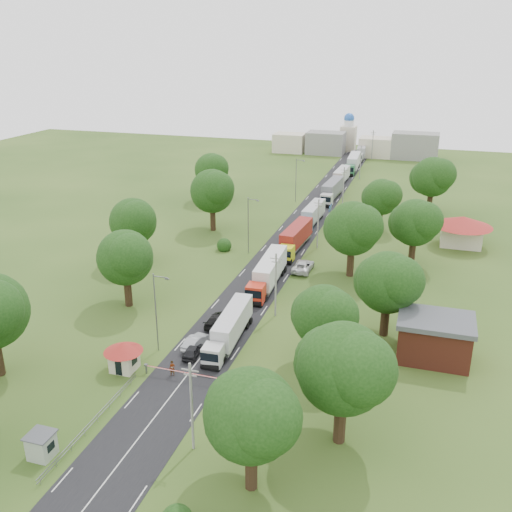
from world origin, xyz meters
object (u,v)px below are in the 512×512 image
at_px(boom_barrier, 172,371).
at_px(car_lane_front, 193,351).
at_px(truck_0, 230,328).
at_px(pedestrian_near, 172,369).
at_px(info_sign, 330,211).
at_px(guard_booth, 124,353).
at_px(car_lane_mid, 195,342).

relative_size(boom_barrier, car_lane_front, 2.30).
relative_size(truck_0, pedestrian_near, 7.68).
relative_size(boom_barrier, info_sign, 2.25).
distance_m(truck_0, car_lane_front, 5.57).
relative_size(guard_booth, pedestrian_near, 2.49).
bearing_deg(info_sign, car_lane_front, -96.43).
bearing_deg(guard_booth, info_sign, 78.32).
height_order(boom_barrier, car_lane_front, car_lane_front).
height_order(guard_booth, info_sign, info_sign).
xyz_separation_m(info_sign, pedestrian_near, (-6.73, -59.50, -2.12)).
height_order(boom_barrier, info_sign, info_sign).
height_order(info_sign, car_lane_front, info_sign).
bearing_deg(info_sign, pedestrian_near, -96.45).
xyz_separation_m(info_sign, car_lane_mid, (-6.70, -53.00, -2.25)).
bearing_deg(truck_0, boom_barrier, -110.07).
relative_size(car_lane_front, pedestrian_near, 2.27).
height_order(info_sign, car_lane_mid, info_sign).
distance_m(car_lane_mid, pedestrian_near, 6.50).
height_order(guard_booth, car_lane_front, guard_booth).
distance_m(guard_booth, car_lane_mid, 9.14).
bearing_deg(boom_barrier, info_sign, 83.76).
xyz_separation_m(truck_0, car_lane_mid, (-3.59, -2.45, -1.24)).
height_order(guard_booth, car_lane_mid, guard_booth).
distance_m(car_lane_front, pedestrian_near, 4.54).
bearing_deg(pedestrian_near, car_lane_front, 65.62).
xyz_separation_m(boom_barrier, car_lane_mid, (-0.14, 7.00, -0.14)).
distance_m(boom_barrier, truck_0, 10.12).
bearing_deg(pedestrian_near, info_sign, 65.83).
bearing_deg(boom_barrier, car_lane_front, 85.91).
bearing_deg(guard_booth, boom_barrier, 0.01).
height_order(info_sign, pedestrian_near, info_sign).
distance_m(guard_booth, info_sign, 61.27).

